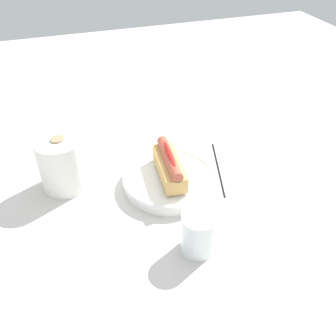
{
  "coord_description": "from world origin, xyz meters",
  "views": [
    {
      "loc": [
        -0.64,
        0.21,
        0.58
      ],
      "look_at": [
        -0.01,
        0.0,
        0.05
      ],
      "focal_mm": 38.64,
      "sensor_mm": 36.0,
      "label": 1
    }
  ],
  "objects_px": {
    "paper_towel_roll": "(62,163)",
    "water_glass": "(198,235)",
    "serving_bowl": "(168,179)",
    "chopstick_near": "(218,168)",
    "hotdog_front": "(168,165)"
  },
  "relations": [
    {
      "from": "paper_towel_roll",
      "to": "water_glass",
      "type": "bearing_deg",
      "value": -141.14
    },
    {
      "from": "serving_bowl",
      "to": "water_glass",
      "type": "xyz_separation_m",
      "value": [
        -0.2,
        0.01,
        0.02
      ]
    },
    {
      "from": "serving_bowl",
      "to": "chopstick_near",
      "type": "xyz_separation_m",
      "value": [
        0.02,
        -0.14,
        -0.01
      ]
    },
    {
      "from": "water_glass",
      "to": "serving_bowl",
      "type": "bearing_deg",
      "value": -1.61
    },
    {
      "from": "hotdog_front",
      "to": "water_glass",
      "type": "height_order",
      "value": "hotdog_front"
    },
    {
      "from": "water_glass",
      "to": "paper_towel_roll",
      "type": "bearing_deg",
      "value": 38.86
    },
    {
      "from": "hotdog_front",
      "to": "water_glass",
      "type": "xyz_separation_m",
      "value": [
        -0.2,
        0.01,
        -0.02
      ]
    },
    {
      "from": "serving_bowl",
      "to": "paper_towel_roll",
      "type": "bearing_deg",
      "value": 71.33
    },
    {
      "from": "serving_bowl",
      "to": "hotdog_front",
      "type": "height_order",
      "value": "hotdog_front"
    },
    {
      "from": "chopstick_near",
      "to": "hotdog_front",
      "type": "bearing_deg",
      "value": 114.4
    },
    {
      "from": "hotdog_front",
      "to": "paper_towel_roll",
      "type": "relative_size",
      "value": 1.15
    },
    {
      "from": "water_glass",
      "to": "paper_towel_roll",
      "type": "relative_size",
      "value": 0.67
    },
    {
      "from": "serving_bowl",
      "to": "water_glass",
      "type": "distance_m",
      "value": 0.2
    },
    {
      "from": "serving_bowl",
      "to": "hotdog_front",
      "type": "relative_size",
      "value": 1.47
    },
    {
      "from": "serving_bowl",
      "to": "water_glass",
      "type": "bearing_deg",
      "value": 178.39
    }
  ]
}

